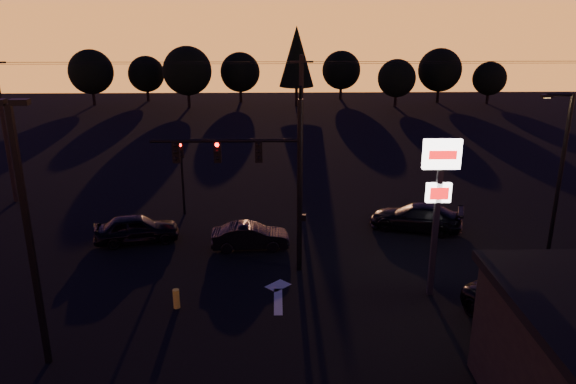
{
  "coord_description": "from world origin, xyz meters",
  "views": [
    {
      "loc": [
        0.45,
        -19.8,
        11.79
      ],
      "look_at": [
        1.0,
        5.0,
        3.5
      ],
      "focal_mm": 35.0,
      "sensor_mm": 36.0,
      "label": 1
    }
  ],
  "objects_px": {
    "streetlight": "(559,168)",
    "car_right": "(416,217)",
    "secondary_signal": "(182,168)",
    "bollard": "(176,299)",
    "traffic_signal_mast": "(264,169)",
    "parking_lot_light": "(27,221)",
    "suv_parked": "(532,313)",
    "pylon_sign": "(439,185)",
    "car_left": "(137,229)",
    "car_mid": "(250,236)"
  },
  "relations": [
    {
      "from": "streetlight",
      "to": "car_right",
      "type": "relative_size",
      "value": 1.61
    },
    {
      "from": "secondary_signal",
      "to": "bollard",
      "type": "relative_size",
      "value": 5.28
    },
    {
      "from": "traffic_signal_mast",
      "to": "streetlight",
      "type": "height_order",
      "value": "traffic_signal_mast"
    },
    {
      "from": "parking_lot_light",
      "to": "secondary_signal",
      "type": "bearing_deg",
      "value": 80.21
    },
    {
      "from": "car_right",
      "to": "suv_parked",
      "type": "bearing_deg",
      "value": 29.32
    },
    {
      "from": "streetlight",
      "to": "suv_parked",
      "type": "bearing_deg",
      "value": -119.04
    },
    {
      "from": "secondary_signal",
      "to": "pylon_sign",
      "type": "height_order",
      "value": "pylon_sign"
    },
    {
      "from": "car_left",
      "to": "car_right",
      "type": "height_order",
      "value": "car_left"
    },
    {
      "from": "traffic_signal_mast",
      "to": "secondary_signal",
      "type": "bearing_deg",
      "value": 123.19
    },
    {
      "from": "traffic_signal_mast",
      "to": "car_mid",
      "type": "height_order",
      "value": "traffic_signal_mast"
    },
    {
      "from": "bollard",
      "to": "suv_parked",
      "type": "relative_size",
      "value": 0.16
    },
    {
      "from": "suv_parked",
      "to": "traffic_signal_mast",
      "type": "bearing_deg",
      "value": 121.43
    },
    {
      "from": "parking_lot_light",
      "to": "car_right",
      "type": "height_order",
      "value": "parking_lot_light"
    },
    {
      "from": "suv_parked",
      "to": "pylon_sign",
      "type": "bearing_deg",
      "value": 106.26
    },
    {
      "from": "suv_parked",
      "to": "car_left",
      "type": "bearing_deg",
      "value": 121.71
    },
    {
      "from": "traffic_signal_mast",
      "to": "bollard",
      "type": "bearing_deg",
      "value": -136.34
    },
    {
      "from": "car_left",
      "to": "car_right",
      "type": "bearing_deg",
      "value": -98.41
    },
    {
      "from": "parking_lot_light",
      "to": "car_right",
      "type": "distance_m",
      "value": 20.1
    },
    {
      "from": "parking_lot_light",
      "to": "pylon_sign",
      "type": "height_order",
      "value": "parking_lot_light"
    },
    {
      "from": "car_mid",
      "to": "streetlight",
      "type": "bearing_deg",
      "value": -97.28
    },
    {
      "from": "bollard",
      "to": "car_mid",
      "type": "height_order",
      "value": "car_mid"
    },
    {
      "from": "secondary_signal",
      "to": "parking_lot_light",
      "type": "distance_m",
      "value": 14.9
    },
    {
      "from": "bollard",
      "to": "car_left",
      "type": "distance_m",
      "value": 7.55
    },
    {
      "from": "streetlight",
      "to": "car_mid",
      "type": "relative_size",
      "value": 2.04
    },
    {
      "from": "traffic_signal_mast",
      "to": "car_right",
      "type": "bearing_deg",
      "value": 30.33
    },
    {
      "from": "streetlight",
      "to": "suv_parked",
      "type": "distance_m",
      "value": 8.69
    },
    {
      "from": "car_left",
      "to": "suv_parked",
      "type": "bearing_deg",
      "value": -131.14
    },
    {
      "from": "secondary_signal",
      "to": "car_left",
      "type": "xyz_separation_m",
      "value": [
        -1.84,
        -4.04,
        -2.13
      ]
    },
    {
      "from": "traffic_signal_mast",
      "to": "parking_lot_light",
      "type": "distance_m",
      "value": 10.19
    },
    {
      "from": "streetlight",
      "to": "suv_parked",
      "type": "relative_size",
      "value": 1.51
    },
    {
      "from": "secondary_signal",
      "to": "pylon_sign",
      "type": "xyz_separation_m",
      "value": [
        12.0,
        -9.99,
        2.05
      ]
    },
    {
      "from": "streetlight",
      "to": "car_mid",
      "type": "xyz_separation_m",
      "value": [
        -14.79,
        1.0,
        -3.78
      ]
    },
    {
      "from": "secondary_signal",
      "to": "bollard",
      "type": "xyz_separation_m",
      "value": [
        1.35,
        -10.89,
        -2.45
      ]
    },
    {
      "from": "parking_lot_light",
      "to": "bollard",
      "type": "distance_m",
      "value": 7.17
    },
    {
      "from": "secondary_signal",
      "to": "car_left",
      "type": "bearing_deg",
      "value": -114.43
    },
    {
      "from": "secondary_signal",
      "to": "bollard",
      "type": "bearing_deg",
      "value": -82.96
    },
    {
      "from": "parking_lot_light",
      "to": "suv_parked",
      "type": "distance_m",
      "value": 18.24
    },
    {
      "from": "secondary_signal",
      "to": "parking_lot_light",
      "type": "xyz_separation_m",
      "value": [
        -2.5,
        -14.49,
        2.41
      ]
    },
    {
      "from": "traffic_signal_mast",
      "to": "parking_lot_light",
      "type": "relative_size",
      "value": 0.94
    },
    {
      "from": "traffic_signal_mast",
      "to": "streetlight",
      "type": "bearing_deg",
      "value": 6.14
    },
    {
      "from": "secondary_signal",
      "to": "bollard",
      "type": "height_order",
      "value": "secondary_signal"
    },
    {
      "from": "car_left",
      "to": "car_right",
      "type": "distance_m",
      "value": 15.02
    },
    {
      "from": "bollard",
      "to": "car_left",
      "type": "xyz_separation_m",
      "value": [
        -3.18,
        6.84,
        0.32
      ]
    },
    {
      "from": "pylon_sign",
      "to": "bollard",
      "type": "distance_m",
      "value": 11.6
    },
    {
      "from": "streetlight",
      "to": "bollard",
      "type": "height_order",
      "value": "streetlight"
    },
    {
      "from": "traffic_signal_mast",
      "to": "streetlight",
      "type": "distance_m",
      "value": 14.1
    },
    {
      "from": "pylon_sign",
      "to": "car_mid",
      "type": "bearing_deg",
      "value": 147.63
    },
    {
      "from": "streetlight",
      "to": "car_mid",
      "type": "height_order",
      "value": "streetlight"
    },
    {
      "from": "car_left",
      "to": "pylon_sign",
      "type": "bearing_deg",
      "value": -126.86
    },
    {
      "from": "parking_lot_light",
      "to": "streetlight",
      "type": "relative_size",
      "value": 1.14
    }
  ]
}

